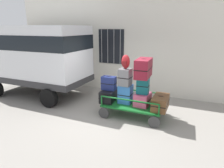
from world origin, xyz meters
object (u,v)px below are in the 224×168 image
(backpack, at_px, (126,62))
(suitcase_left_bottom, at_px, (109,95))
(van, at_px, (35,54))
(suitcase_center_middle, at_px, (143,86))
(suitcase_center_bottom, at_px, (143,99))
(luggage_cart, at_px, (133,106))
(suitcase_midleft_middle, at_px, (125,77))
(suitcase_midleft_bottom, at_px, (126,94))
(suitcase_midright_bottom, at_px, (160,103))
(suitcase_center_top, at_px, (143,68))
(suitcase_left_middle, at_px, (109,83))

(backpack, bearing_deg, suitcase_left_bottom, 176.71)
(van, xyz_separation_m, suitcase_center_middle, (4.74, -0.46, -0.70))
(suitcase_left_bottom, xyz_separation_m, suitcase_center_bottom, (1.16, 0.03, 0.00))
(luggage_cart, height_order, suitcase_midleft_middle, suitcase_midleft_middle)
(suitcase_midleft_bottom, relative_size, suitcase_midright_bottom, 0.75)
(luggage_cart, relative_size, suitcase_center_top, 2.27)
(suitcase_midleft_middle, xyz_separation_m, suitcase_center_top, (0.58, 0.01, 0.34))
(van, height_order, suitcase_center_middle, van)
(suitcase_midleft_middle, relative_size, suitcase_center_top, 0.63)
(suitcase_center_top, distance_m, backpack, 0.60)
(luggage_cart, bearing_deg, backpack, -175.35)
(suitcase_midleft_bottom, distance_m, suitcase_center_middle, 0.69)
(suitcase_midleft_middle, bearing_deg, van, 173.16)
(van, bearing_deg, suitcase_left_bottom, -7.29)
(van, xyz_separation_m, suitcase_midleft_middle, (4.16, -0.50, -0.48))
(suitcase_left_bottom, distance_m, suitcase_center_bottom, 1.16)
(suitcase_midright_bottom, bearing_deg, luggage_cart, 177.40)
(suitcase_left_middle, xyz_separation_m, suitcase_center_bottom, (1.16, 0.05, -0.42))
(suitcase_left_middle, distance_m, suitcase_center_top, 1.31)
(luggage_cart, bearing_deg, suitcase_center_bottom, 7.71)
(van, relative_size, suitcase_center_top, 5.09)
(suitcase_center_top, height_order, backpack, backpack)
(suitcase_left_middle, height_order, suitcase_center_top, suitcase_center_top)
(suitcase_center_top, height_order, suitcase_midright_bottom, suitcase_center_top)
(suitcase_midleft_bottom, bearing_deg, suitcase_center_bottom, 0.03)
(luggage_cart, bearing_deg, suitcase_center_middle, 0.73)
(van, xyz_separation_m, suitcase_center_top, (4.74, -0.49, -0.14))
(suitcase_left_bottom, distance_m, suitcase_midleft_bottom, 0.59)
(suitcase_midleft_middle, bearing_deg, suitcase_left_middle, 178.15)
(suitcase_left_bottom, height_order, suitcase_center_top, suitcase_center_top)
(suitcase_midleft_middle, bearing_deg, suitcase_center_middle, 3.39)
(suitcase_left_bottom, xyz_separation_m, suitcase_midright_bottom, (1.75, -0.05, 0.01))
(suitcase_midleft_bottom, distance_m, suitcase_midright_bottom, 1.17)
(suitcase_left_bottom, height_order, suitcase_center_bottom, suitcase_center_bottom)
(suitcase_left_middle, bearing_deg, suitcase_center_middle, 0.77)
(suitcase_left_bottom, relative_size, suitcase_left_middle, 1.87)
(suitcase_left_middle, bearing_deg, suitcase_midleft_bottom, 5.01)
(suitcase_center_top, xyz_separation_m, suitcase_midright_bottom, (0.58, -0.02, -1.02))
(backpack, bearing_deg, suitcase_midleft_bottom, 93.20)
(suitcase_center_top, xyz_separation_m, backpack, (-0.58, -0.00, 0.16))
(suitcase_left_bottom, distance_m, suitcase_center_middle, 1.26)
(luggage_cart, height_order, backpack, backpack)
(suitcase_center_bottom, height_order, suitcase_center_top, suitcase_center_top)
(luggage_cart, distance_m, suitcase_midright_bottom, 0.92)
(van, distance_m, suitcase_center_top, 4.77)
(suitcase_midright_bottom, bearing_deg, suitcase_center_top, 178.34)
(luggage_cart, height_order, suitcase_midleft_bottom, suitcase_midleft_bottom)
(suitcase_center_bottom, bearing_deg, suitcase_midleft_bottom, -179.97)
(suitcase_center_middle, bearing_deg, suitcase_left_bottom, 179.68)
(van, relative_size, suitcase_midright_bottom, 5.39)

